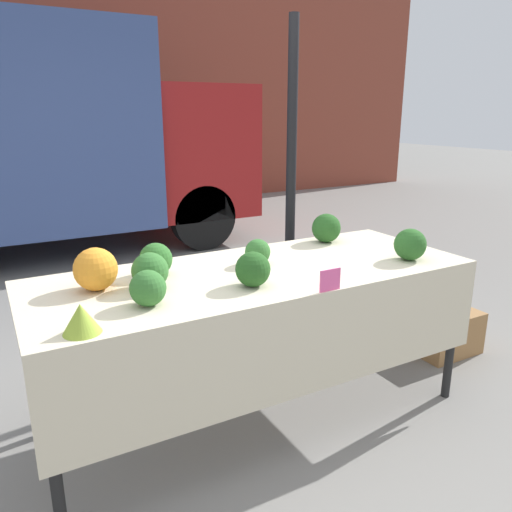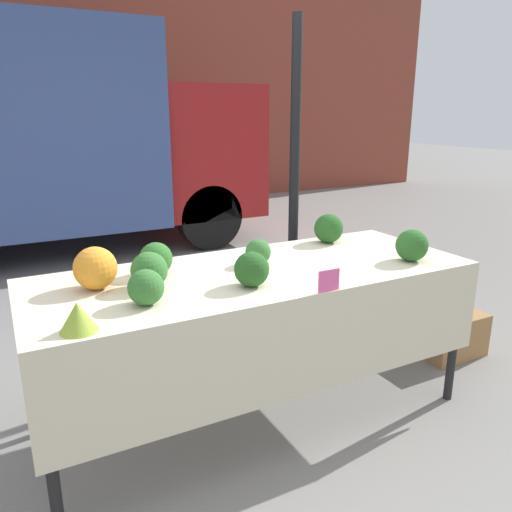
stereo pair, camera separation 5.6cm
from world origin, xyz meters
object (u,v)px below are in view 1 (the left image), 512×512
Objects in this scene: parked_truck at (46,135)px; produce_crate at (442,331)px; price_sign at (330,280)px; orange_cauliflower at (96,269)px.

produce_crate is (2.01, -4.38, -1.26)m from parked_truck.
parked_truck is at bearing 96.83° from price_sign.
orange_cauliflower is 2.52m from produce_crate.
orange_cauliflower reaches higher than price_sign.
produce_crate is (2.38, -0.05, -0.82)m from orange_cauliflower.
orange_cauliflower is 1.10m from price_sign.
orange_cauliflower is (-0.37, -4.33, -0.44)m from parked_truck.
produce_crate is (1.43, 0.49, -0.77)m from price_sign.
parked_truck reaches higher than produce_crate.
parked_truck is 4.98m from produce_crate.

